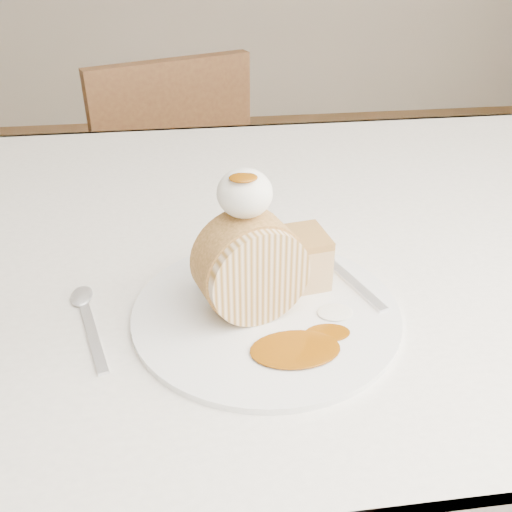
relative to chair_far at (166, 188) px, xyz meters
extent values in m
cube|color=white|center=(0.12, -0.75, 0.25)|extent=(1.40, 0.90, 0.04)
cube|color=white|center=(0.12, -0.30, 0.13)|extent=(1.40, 0.01, 0.28)
cylinder|color=brown|center=(0.74, -0.38, -0.13)|extent=(0.06, 0.06, 0.71)
cube|color=brown|center=(-0.03, 0.07, -0.07)|extent=(0.51, 0.51, 0.04)
cube|color=brown|center=(0.04, -0.09, 0.15)|extent=(0.38, 0.18, 0.42)
cylinder|color=brown|center=(0.07, 0.29, -0.29)|extent=(0.03, 0.03, 0.39)
cylinder|color=brown|center=(-0.25, 0.17, -0.29)|extent=(0.03, 0.03, 0.39)
cylinder|color=brown|center=(0.19, -0.02, -0.29)|extent=(0.03, 0.03, 0.39)
cylinder|color=brown|center=(-0.13, -0.14, -0.29)|extent=(0.03, 0.03, 0.39)
cylinder|color=white|center=(0.14, -0.94, 0.27)|extent=(0.34, 0.34, 0.01)
cylinder|color=beige|center=(0.12, -0.94, 0.33)|extent=(0.12, 0.09, 0.11)
cube|color=tan|center=(0.18, -0.89, 0.31)|extent=(0.07, 0.07, 0.06)
ellipsoid|color=white|center=(0.12, -0.92, 0.41)|extent=(0.06, 0.06, 0.05)
ellipsoid|color=#7B3F05|center=(0.11, -0.93, 0.44)|extent=(0.03, 0.02, 0.01)
cube|color=silver|center=(0.25, -0.90, 0.28)|extent=(0.08, 0.17, 0.00)
cube|color=silver|center=(-0.05, -0.96, 0.27)|extent=(0.06, 0.15, 0.00)
camera|label=1|loc=(0.06, -1.44, 0.66)|focal=40.00mm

